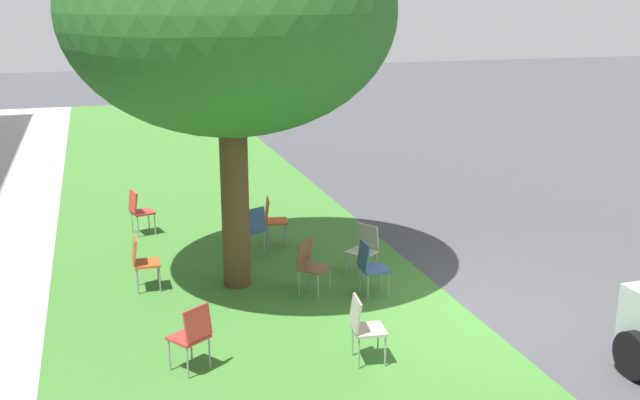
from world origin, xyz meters
name	(u,v)px	position (x,y,z in m)	size (l,w,h in m)	color
ground	(486,314)	(0.00, 0.00, 0.00)	(80.00, 80.00, 0.00)	#424247
grass_verge	(275,342)	(0.00, 3.20, 0.00)	(48.00, 6.00, 0.01)	#3D752D
street_tree	(229,12)	(2.22, 3.29, 4.29)	(4.98, 4.98, 6.14)	brown
chair_0	(363,324)	(-0.88, 2.26, 0.52)	(0.46, 0.47, 0.88)	#ADA393
chair_1	(370,265)	(1.13, 1.41, 0.52)	(0.42, 0.43, 0.88)	#335184
chair_2	(142,259)	(2.42, 4.76, 0.52)	(0.42, 0.42, 0.88)	#C64C1E
chair_3	(273,217)	(4.05, 2.25, 0.52)	(0.48, 0.48, 0.88)	#C64C1E
chair_4	(364,247)	(1.96, 1.20, 0.52)	(0.57, 0.58, 0.88)	#ADA393
chair_5	(252,227)	(3.59, 2.74, 0.52)	(0.56, 0.55, 0.88)	#335184
chair_6	(192,333)	(-0.50, 4.36, 0.52)	(0.58, 0.58, 0.88)	#B7332D
chair_7	(310,263)	(1.49, 2.27, 0.52)	(0.59, 0.59, 0.88)	brown
chair_8	(139,209)	(5.37, 4.61, 0.52)	(0.51, 0.51, 0.88)	#B7332D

